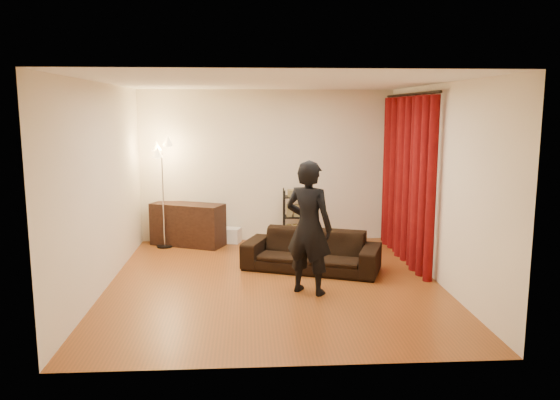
{
  "coord_description": "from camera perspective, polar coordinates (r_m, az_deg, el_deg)",
  "views": [
    {
      "loc": [
        -0.36,
        -7.22,
        2.35
      ],
      "look_at": [
        0.1,
        0.3,
        1.1
      ],
      "focal_mm": 35.0,
      "sensor_mm": 36.0,
      "label": 1
    }
  ],
  "objects": [
    {
      "name": "curtain_rod",
      "position": [
        8.72,
        13.47,
        10.68
      ],
      "size": [
        0.04,
        2.65,
        0.04
      ],
      "primitive_type": "cylinder",
      "rotation": [
        1.57,
        0.0,
        0.0
      ],
      "color": "black",
      "rests_on": "wall_right"
    },
    {
      "name": "wall_left",
      "position": [
        7.53,
        -18.01,
        1.32
      ],
      "size": [
        0.0,
        5.0,
        5.0
      ],
      "primitive_type": "plane",
      "rotation": [
        1.57,
        0.0,
        1.57
      ],
      "color": "#F3E5C9",
      "rests_on": "ground"
    },
    {
      "name": "sofa",
      "position": [
        8.11,
        3.29,
        -5.32
      ],
      "size": [
        2.13,
        1.42,
        0.58
      ],
      "primitive_type": "imported",
      "rotation": [
        0.0,
        0.0,
        -0.36
      ],
      "color": "black",
      "rests_on": "ground"
    },
    {
      "name": "floor",
      "position": [
        7.6,
        -0.62,
        -8.59
      ],
      "size": [
        5.0,
        5.0,
        0.0
      ],
      "primitive_type": "plane",
      "color": "brown",
      "rests_on": "ground"
    },
    {
      "name": "wall_back",
      "position": [
        9.78,
        -1.38,
        3.56
      ],
      "size": [
        5.0,
        0.0,
        5.0
      ],
      "primitive_type": "plane",
      "rotation": [
        1.57,
        0.0,
        0.0
      ],
      "color": "#F3E5C9",
      "rests_on": "ground"
    },
    {
      "name": "floor_lamp",
      "position": [
        9.5,
        -12.13,
        0.56
      ],
      "size": [
        0.4,
        0.4,
        1.84
      ],
      "primitive_type": null,
      "rotation": [
        0.0,
        0.0,
        -0.25
      ],
      "color": "silver",
      "rests_on": "ground"
    },
    {
      "name": "wire_shelf",
      "position": [
        9.6,
        1.76,
        -1.74
      ],
      "size": [
        0.52,
        0.44,
        0.98
      ],
      "primitive_type": null,
      "rotation": [
        0.0,
        0.0,
        0.33
      ],
      "color": "black",
      "rests_on": "ground"
    },
    {
      "name": "wall_front",
      "position": [
        4.84,
        0.86,
        -2.53
      ],
      "size": [
        5.0,
        0.0,
        5.0
      ],
      "primitive_type": "plane",
      "rotation": [
        -1.57,
        0.0,
        0.0
      ],
      "color": "#F3E5C9",
      "rests_on": "ground"
    },
    {
      "name": "person",
      "position": [
        6.98,
        3.02,
        -2.89
      ],
      "size": [
        0.76,
        0.68,
        1.73
      ],
      "primitive_type": "imported",
      "rotation": [
        0.0,
        0.0,
        2.59
      ],
      "color": "black",
      "rests_on": "ground"
    },
    {
      "name": "ceiling",
      "position": [
        7.24,
        -0.66,
        12.19
      ],
      "size": [
        5.0,
        5.0,
        0.0
      ],
      "primitive_type": "plane",
      "rotation": [
        3.14,
        0.0,
        0.0
      ],
      "color": "white",
      "rests_on": "ground"
    },
    {
      "name": "storage_boxes",
      "position": [
        9.79,
        -5.15,
        -3.69
      ],
      "size": [
        0.39,
        0.34,
        0.27
      ],
      "primitive_type": null,
      "rotation": [
        0.0,
        0.0,
        -0.3
      ],
      "color": "white",
      "rests_on": "ground"
    },
    {
      "name": "media_cabinet",
      "position": [
        9.67,
        -9.61,
        -2.54
      ],
      "size": [
        1.35,
        0.93,
        0.74
      ],
      "primitive_type": "cube",
      "rotation": [
        0.0,
        0.0,
        -0.4
      ],
      "color": "black",
      "rests_on": "ground"
    },
    {
      "name": "curtain",
      "position": [
        8.78,
        13.02,
        2.15
      ],
      "size": [
        0.22,
        2.65,
        2.55
      ],
      "primitive_type": null,
      "color": "#640A09",
      "rests_on": "ground"
    },
    {
      "name": "wall_right",
      "position": [
        7.74,
        16.24,
        1.62
      ],
      "size": [
        0.0,
        5.0,
        5.0
      ],
      "primitive_type": "plane",
      "rotation": [
        1.57,
        0.0,
        -1.57
      ],
      "color": "#F3E5C9",
      "rests_on": "ground"
    }
  ]
}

